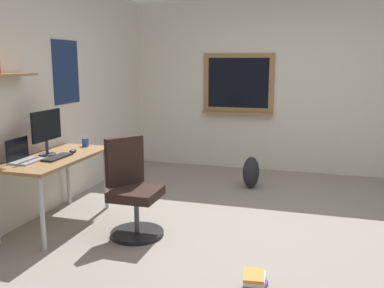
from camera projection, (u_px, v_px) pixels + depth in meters
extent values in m
plane|color=gray|center=(262.00, 227.00, 4.36)|extent=(5.20, 5.20, 0.00)
cube|color=silver|center=(49.00, 95.00, 4.80)|extent=(5.00, 0.10, 2.60)
cube|color=#997047|center=(6.00, 75.00, 3.92)|extent=(0.68, 0.20, 0.02)
cube|color=navy|center=(66.00, 72.00, 5.01)|extent=(0.52, 0.01, 0.74)
cube|color=silver|center=(286.00, 87.00, 6.41)|extent=(0.10, 5.00, 2.60)
cube|color=#997047|center=(238.00, 83.00, 6.54)|extent=(0.04, 1.10, 0.90)
cube|color=black|center=(238.00, 83.00, 6.53)|extent=(0.01, 0.94, 0.76)
cube|color=#997047|center=(237.00, 113.00, 6.59)|extent=(0.12, 1.10, 0.03)
cube|color=#997047|center=(55.00, 158.00, 4.32)|extent=(1.31, 0.62, 0.03)
cylinder|color=#B7B7BC|center=(42.00, 214.00, 3.76)|extent=(0.04, 0.04, 0.69)
cylinder|color=#B7B7BC|center=(106.00, 179.00, 4.87)|extent=(0.04, 0.04, 0.69)
cylinder|color=#B7B7BC|center=(68.00, 176.00, 5.01)|extent=(0.04, 0.04, 0.69)
cylinder|color=black|center=(137.00, 233.00, 4.15)|extent=(0.52, 0.52, 0.04)
cylinder|color=#4C4C51|center=(137.00, 215.00, 4.11)|extent=(0.05, 0.05, 0.34)
cube|color=black|center=(136.00, 194.00, 4.07)|extent=(0.44, 0.44, 0.09)
cube|color=black|center=(125.00, 161.00, 4.17)|extent=(0.37, 0.28, 0.48)
cube|color=#ADAFB5|center=(27.00, 161.00, 4.07)|extent=(0.31, 0.21, 0.02)
cube|color=black|center=(17.00, 149.00, 4.07)|extent=(0.31, 0.01, 0.21)
cylinder|color=#38383D|center=(47.00, 154.00, 4.37)|extent=(0.17, 0.17, 0.01)
cylinder|color=#38383D|center=(47.00, 147.00, 4.36)|extent=(0.03, 0.03, 0.14)
cube|color=black|center=(46.00, 125.00, 4.31)|extent=(0.46, 0.02, 0.31)
cube|color=black|center=(57.00, 157.00, 4.23)|extent=(0.37, 0.13, 0.02)
ellipsoid|color=#262628|center=(73.00, 151.00, 4.49)|extent=(0.10, 0.06, 0.03)
cylinder|color=#334CA5|center=(85.00, 142.00, 4.82)|extent=(0.08, 0.08, 0.09)
ellipsoid|color=#232328|center=(251.00, 172.00, 5.69)|extent=(0.32, 0.22, 0.42)
cube|color=#7A3D99|center=(255.00, 287.00, 3.17)|extent=(0.23, 0.17, 0.04)
cube|color=teal|center=(255.00, 283.00, 3.15)|extent=(0.21, 0.15, 0.03)
cube|color=silver|center=(255.00, 278.00, 3.16)|extent=(0.22, 0.16, 0.04)
cube|color=orange|center=(254.00, 275.00, 3.14)|extent=(0.23, 0.18, 0.02)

